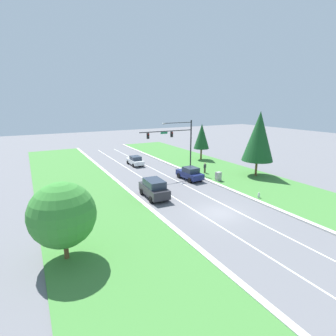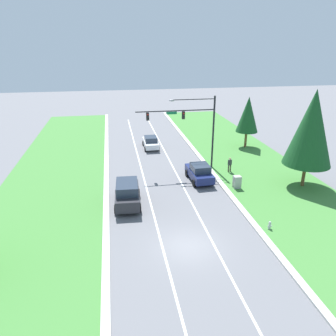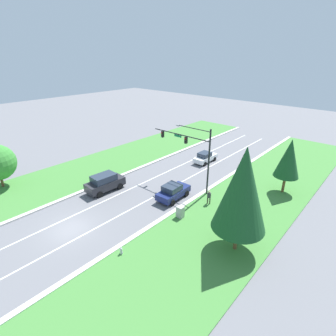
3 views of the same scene
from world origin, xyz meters
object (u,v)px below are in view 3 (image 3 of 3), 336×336
charcoal_suv (105,182)px  conifer_far_right_tree (242,189)px  navy_sedan (173,192)px  utility_cabinet (180,212)px  traffic_signal_mast (192,147)px  white_sedan (205,157)px  fire_hydrant (121,251)px  pedestrian (209,197)px  conifer_near_right_tree (289,158)px

charcoal_suv → conifer_far_right_tree: bearing=6.3°
navy_sedan → utility_cabinet: (3.07, -2.46, -0.27)m
traffic_signal_mast → white_sedan: (-3.46, 8.35, -4.57)m
utility_cabinet → charcoal_suv: bearing=-171.4°
charcoal_suv → fire_hydrant: 11.92m
pedestrian → conifer_near_right_tree: size_ratio=0.25×
traffic_signal_mast → utility_cabinet: bearing=-62.1°
charcoal_suv → fire_hydrant: (10.32, -5.92, -0.76)m
pedestrian → conifer_far_right_tree: bearing=121.6°
charcoal_suv → conifer_near_right_tree: 21.99m
pedestrian → conifer_near_right_tree: (5.23, 8.32, 3.51)m
pedestrian → fire_hydrant: size_ratio=2.41×
utility_cabinet → pedestrian: size_ratio=0.76×
traffic_signal_mast → charcoal_suv: bearing=-134.6°
pedestrian → conifer_near_right_tree: conifer_near_right_tree is taller
traffic_signal_mast → utility_cabinet: 8.22m
utility_cabinet → pedestrian: 4.22m
navy_sedan → traffic_signal_mast: bearing=88.8°
white_sedan → conifer_far_right_tree: (13.17, -14.87, 5.07)m
conifer_near_right_tree → white_sedan: bearing=171.7°
utility_cabinet → pedestrian: pedestrian is taller
charcoal_suv → conifer_near_right_tree: bearing=43.3°
white_sedan → conifer_near_right_tree: (12.58, -1.83, 3.65)m
traffic_signal_mast → charcoal_suv: 11.42m
utility_cabinet → fire_hydrant: size_ratio=1.84×
utility_cabinet → conifer_near_right_tree: 14.34m
navy_sedan → fire_hydrant: 10.38m
navy_sedan → utility_cabinet: size_ratio=3.45×
charcoal_suv → utility_cabinet: 10.72m
traffic_signal_mast → pedestrian: 6.17m
pedestrian → conifer_far_right_tree: size_ratio=0.18×
conifer_near_right_tree → pedestrian: bearing=-122.1°
charcoal_suv → conifer_near_right_tree: size_ratio=0.71×
pedestrian → conifer_far_right_tree: 8.97m
traffic_signal_mast → utility_cabinet: size_ratio=6.59×
traffic_signal_mast → charcoal_suv: size_ratio=1.76×
pedestrian → traffic_signal_mast: bearing=-44.0°
conifer_near_right_tree → conifer_far_right_tree: 13.14m
traffic_signal_mast → white_sedan: size_ratio=1.98×
traffic_signal_mast → conifer_far_right_tree: conifer_far_right_tree is taller
white_sedan → utility_cabinet: bearing=-65.3°
utility_cabinet → conifer_far_right_tree: size_ratio=0.14×
white_sedan → conifer_near_right_tree: conifer_near_right_tree is taller
conifer_near_right_tree → traffic_signal_mast: bearing=-144.4°
white_sedan → fire_hydrant: 22.72m
charcoal_suv → pedestrian: charcoal_suv is taller
navy_sedan → conifer_far_right_tree: (9.64, -3.04, 4.96)m
white_sedan → conifer_near_right_tree: 13.23m
traffic_signal_mast → navy_sedan: 5.66m
navy_sedan → pedestrian: size_ratio=2.63×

